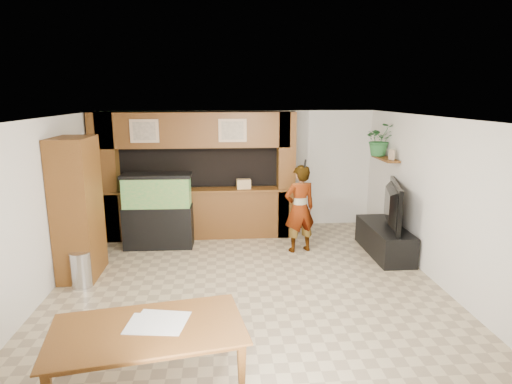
{
  "coord_description": "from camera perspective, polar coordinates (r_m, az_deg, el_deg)",
  "views": [
    {
      "loc": [
        -0.36,
        -6.18,
        2.92
      ],
      "look_at": [
        0.18,
        0.6,
        1.38
      ],
      "focal_mm": 30.0,
      "sensor_mm": 36.0,
      "label": 1
    }
  ],
  "objects": [
    {
      "name": "floor",
      "position": [
        6.85,
        -1.12,
        -12.48
      ],
      "size": [
        6.5,
        6.5,
        0.0
      ],
      "primitive_type": "plane",
      "color": "tan",
      "rests_on": "ground"
    },
    {
      "name": "ceiling",
      "position": [
        6.2,
        -1.23,
        9.8
      ],
      "size": [
        6.5,
        6.5,
        0.0
      ],
      "primitive_type": "plane",
      "color": "white",
      "rests_on": "wall_back"
    },
    {
      "name": "wall_back",
      "position": [
        9.58,
        -2.33,
        3.01
      ],
      "size": [
        6.0,
        0.0,
        6.0
      ],
      "primitive_type": "plane",
      "rotation": [
        1.57,
        0.0,
        0.0
      ],
      "color": "silver",
      "rests_on": "floor"
    },
    {
      "name": "wall_left",
      "position": [
        6.91,
        -26.86,
        -2.19
      ],
      "size": [
        0.0,
        6.5,
        6.5
      ],
      "primitive_type": "plane",
      "rotation": [
        1.57,
        0.0,
        1.57
      ],
      "color": "silver",
      "rests_on": "floor"
    },
    {
      "name": "wall_right",
      "position": [
        7.22,
        23.33,
        -1.27
      ],
      "size": [
        0.0,
        6.5,
        6.5
      ],
      "primitive_type": "plane",
      "rotation": [
        1.57,
        0.0,
        -1.57
      ],
      "color": "silver",
      "rests_on": "floor"
    },
    {
      "name": "partition",
      "position": [
        8.98,
        -8.24,
        2.32
      ],
      "size": [
        4.2,
        0.99,
        2.6
      ],
      "color": "brown",
      "rests_on": "floor"
    },
    {
      "name": "wall_clock",
      "position": [
        7.71,
        -24.32,
        4.02
      ],
      "size": [
        0.05,
        0.25,
        0.25
      ],
      "color": "black",
      "rests_on": "wall_left"
    },
    {
      "name": "wall_shelf",
      "position": [
        8.83,
        16.87,
        4.26
      ],
      "size": [
        0.25,
        0.9,
        0.04
      ],
      "primitive_type": "cube",
      "color": "brown",
      "rests_on": "wall_right"
    },
    {
      "name": "pantry_cabinet",
      "position": [
        7.46,
        -22.68,
        -2.02
      ],
      "size": [
        0.57,
        0.94,
        2.29
      ],
      "primitive_type": "cube",
      "color": "brown",
      "rests_on": "floor"
    },
    {
      "name": "trash_can",
      "position": [
        7.25,
        -22.28,
        -9.55
      ],
      "size": [
        0.31,
        0.31,
        0.57
      ],
      "primitive_type": "cylinder",
      "color": "#B2B2B7",
      "rests_on": "floor"
    },
    {
      "name": "aquarium",
      "position": [
        8.52,
        -12.93,
        -2.58
      ],
      "size": [
        1.32,
        0.49,
        1.46
      ],
      "rotation": [
        0.0,
        0.0,
        -0.02
      ],
      "color": "black",
      "rests_on": "floor"
    },
    {
      "name": "tv_stand",
      "position": [
        8.43,
        16.73,
        -6.12
      ],
      "size": [
        0.6,
        1.63,
        0.54
      ],
      "primitive_type": "cube",
      "color": "black",
      "rests_on": "floor"
    },
    {
      "name": "television",
      "position": [
        8.24,
        17.03,
        -1.6
      ],
      "size": [
        0.57,
        1.43,
        0.83
      ],
      "primitive_type": "imported",
      "rotation": [
        0.0,
        0.0,
        1.29
      ],
      "color": "black",
      "rests_on": "tv_stand"
    },
    {
      "name": "photo_frame",
      "position": [
        8.54,
        17.63,
        4.75
      ],
      "size": [
        0.07,
        0.15,
        0.2
      ],
      "primitive_type": "cube",
      "rotation": [
        0.0,
        0.0,
        0.25
      ],
      "color": "tan",
      "rests_on": "wall_shelf"
    },
    {
      "name": "potted_plant",
      "position": [
        9.04,
        16.18,
        6.75
      ],
      "size": [
        0.63,
        0.55,
        0.67
      ],
      "primitive_type": "imported",
      "rotation": [
        0.0,
        0.0,
        0.06
      ],
      "color": "#296831",
      "rests_on": "wall_shelf"
    },
    {
      "name": "person",
      "position": [
        8.09,
        5.85,
        -2.23
      ],
      "size": [
        0.69,
        0.54,
        1.67
      ],
      "primitive_type": "imported",
      "rotation": [
        0.0,
        0.0,
        3.4
      ],
      "color": "#9B7F55",
      "rests_on": "floor"
    },
    {
      "name": "microphone",
      "position": [
        7.77,
        6.57,
        3.78
      ],
      "size": [
        0.04,
        0.1,
        0.16
      ],
      "primitive_type": "cylinder",
      "rotation": [
        0.44,
        0.0,
        0.0
      ],
      "color": "black",
      "rests_on": "person"
    },
    {
      "name": "dining_table",
      "position": [
        4.72,
        -13.99,
        -20.91
      ],
      "size": [
        2.05,
        1.37,
        0.67
      ],
      "primitive_type": "imported",
      "rotation": [
        0.0,
        0.0,
        0.17
      ],
      "color": "brown",
      "rests_on": "floor"
    },
    {
      "name": "newspaper_a",
      "position": [
        4.61,
        -13.25,
        -16.76
      ],
      "size": [
        0.61,
        0.48,
        0.01
      ],
      "primitive_type": "cube",
      "rotation": [
        0.0,
        0.0,
        -0.13
      ],
      "color": "silver",
      "rests_on": "dining_table"
    },
    {
      "name": "newspaper_b",
      "position": [
        4.68,
        -12.49,
        -16.3
      ],
      "size": [
        0.6,
        0.48,
        0.01
      ],
      "primitive_type": "cube",
      "rotation": [
        0.0,
        0.0,
        -0.2
      ],
      "color": "silver",
      "rests_on": "dining_table"
    },
    {
      "name": "counter_box",
      "position": [
        8.83,
        -1.67,
        1.09
      ],
      "size": [
        0.3,
        0.21,
        0.19
      ],
      "primitive_type": "cube",
      "rotation": [
        0.0,
        0.0,
        0.08
      ],
      "color": "tan",
      "rests_on": "partition"
    }
  ]
}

